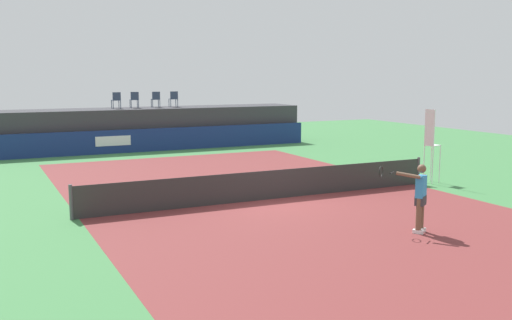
{
  "coord_description": "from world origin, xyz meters",
  "views": [
    {
      "loc": [
        -8.47,
        -16.5,
        4.0
      ],
      "look_at": [
        0.49,
        2.0,
        1.0
      ],
      "focal_mm": 40.87,
      "sensor_mm": 36.0,
      "label": 1
    }
  ],
  "objects_px": {
    "tennis_player": "(419,196)",
    "umpire_chair": "(431,141)",
    "spectator_chair_left": "(134,99)",
    "spectator_chair_far_left": "(116,99)",
    "net_post_far": "(418,171)",
    "net_post_near": "(71,202)",
    "spectator_chair_right": "(174,98)",
    "spectator_chair_center": "(156,99)",
    "tennis_ball": "(380,179)"
  },
  "relations": [
    {
      "from": "tennis_player",
      "to": "tennis_ball",
      "type": "height_order",
      "value": "tennis_player"
    },
    {
      "from": "spectator_chair_center",
      "to": "umpire_chair",
      "type": "height_order",
      "value": "spectator_chair_center"
    },
    {
      "from": "net_post_far",
      "to": "tennis_ball",
      "type": "bearing_deg",
      "value": 123.62
    },
    {
      "from": "spectator_chair_left",
      "to": "spectator_chair_center",
      "type": "relative_size",
      "value": 1.0
    },
    {
      "from": "spectator_chair_right",
      "to": "net_post_far",
      "type": "bearing_deg",
      "value": -74.14
    },
    {
      "from": "spectator_chair_far_left",
      "to": "tennis_ball",
      "type": "height_order",
      "value": "spectator_chair_far_left"
    },
    {
      "from": "net_post_far",
      "to": "tennis_ball",
      "type": "height_order",
      "value": "net_post_far"
    },
    {
      "from": "spectator_chair_left",
      "to": "umpire_chair",
      "type": "relative_size",
      "value": 0.32
    },
    {
      "from": "spectator_chair_center",
      "to": "umpire_chair",
      "type": "bearing_deg",
      "value": -68.8
    },
    {
      "from": "spectator_chair_far_left",
      "to": "umpire_chair",
      "type": "relative_size",
      "value": 0.32
    },
    {
      "from": "spectator_chair_right",
      "to": "tennis_ball",
      "type": "relative_size",
      "value": 13.06
    },
    {
      "from": "spectator_chair_far_left",
      "to": "net_post_near",
      "type": "height_order",
      "value": "spectator_chair_far_left"
    },
    {
      "from": "net_post_near",
      "to": "tennis_player",
      "type": "height_order",
      "value": "tennis_player"
    },
    {
      "from": "tennis_ball",
      "to": "net_post_far",
      "type": "bearing_deg",
      "value": -56.38
    },
    {
      "from": "spectator_chair_left",
      "to": "spectator_chair_center",
      "type": "distance_m",
      "value": 1.19
    },
    {
      "from": "spectator_chair_left",
      "to": "net_post_near",
      "type": "relative_size",
      "value": 0.89
    },
    {
      "from": "spectator_chair_left",
      "to": "spectator_chair_far_left",
      "type": "bearing_deg",
      "value": -168.75
    },
    {
      "from": "tennis_player",
      "to": "net_post_far",
      "type": "bearing_deg",
      "value": 48.79
    },
    {
      "from": "spectator_chair_left",
      "to": "spectator_chair_right",
      "type": "xyz_separation_m",
      "value": [
        2.25,
        -0.02,
        0.0
      ]
    },
    {
      "from": "spectator_chair_far_left",
      "to": "spectator_chair_center",
      "type": "height_order",
      "value": "same"
    },
    {
      "from": "spectator_chair_right",
      "to": "net_post_near",
      "type": "bearing_deg",
      "value": -117.33
    },
    {
      "from": "net_post_near",
      "to": "tennis_player",
      "type": "relative_size",
      "value": 0.56
    },
    {
      "from": "spectator_chair_far_left",
      "to": "tennis_player",
      "type": "height_order",
      "value": "spectator_chair_far_left"
    },
    {
      "from": "spectator_chair_left",
      "to": "net_post_near",
      "type": "xyz_separation_m",
      "value": [
        -5.75,
        -15.5,
        -2.19
      ]
    },
    {
      "from": "net_post_near",
      "to": "spectator_chair_center",
      "type": "bearing_deg",
      "value": 65.77
    },
    {
      "from": "spectator_chair_far_left",
      "to": "umpire_chair",
      "type": "distance_m",
      "value": 17.41
    },
    {
      "from": "spectator_chair_left",
      "to": "umpire_chair",
      "type": "distance_m",
      "value": 17.13
    },
    {
      "from": "spectator_chair_far_left",
      "to": "spectator_chair_left",
      "type": "height_order",
      "value": "same"
    },
    {
      "from": "tennis_ball",
      "to": "spectator_chair_center",
      "type": "bearing_deg",
      "value": 108.14
    },
    {
      "from": "tennis_ball",
      "to": "tennis_player",
      "type": "bearing_deg",
      "value": -120.38
    },
    {
      "from": "spectator_chair_center",
      "to": "spectator_chair_right",
      "type": "distance_m",
      "value": 1.06
    },
    {
      "from": "net_post_far",
      "to": "spectator_chair_left",
      "type": "bearing_deg",
      "value": 113.21
    },
    {
      "from": "spectator_chair_left",
      "to": "spectator_chair_right",
      "type": "distance_m",
      "value": 2.25
    },
    {
      "from": "spectator_chair_center",
      "to": "tennis_player",
      "type": "distance_m",
      "value": 20.75
    },
    {
      "from": "spectator_chair_center",
      "to": "spectator_chair_right",
      "type": "bearing_deg",
      "value": 3.33
    },
    {
      "from": "spectator_chair_center",
      "to": "net_post_far",
      "type": "bearing_deg",
      "value": -70.5
    },
    {
      "from": "umpire_chair",
      "to": "tennis_ball",
      "type": "height_order",
      "value": "umpire_chair"
    },
    {
      "from": "umpire_chair",
      "to": "tennis_player",
      "type": "relative_size",
      "value": 1.56
    },
    {
      "from": "spectator_chair_far_left",
      "to": "tennis_player",
      "type": "xyz_separation_m",
      "value": [
        3.11,
        -20.53,
        -1.73
      ]
    },
    {
      "from": "net_post_far",
      "to": "spectator_chair_right",
      "type": "bearing_deg",
      "value": 105.86
    },
    {
      "from": "spectator_chair_right",
      "to": "umpire_chair",
      "type": "height_order",
      "value": "spectator_chair_right"
    },
    {
      "from": "spectator_chair_far_left",
      "to": "net_post_far",
      "type": "relative_size",
      "value": 0.89
    },
    {
      "from": "spectator_chair_left",
      "to": "tennis_player",
      "type": "xyz_separation_m",
      "value": [
        2.06,
        -20.74,
        -1.73
      ]
    },
    {
      "from": "spectator_chair_center",
      "to": "tennis_player",
      "type": "height_order",
      "value": "spectator_chair_center"
    },
    {
      "from": "tennis_player",
      "to": "umpire_chair",
      "type": "bearing_deg",
      "value": 45.6
    },
    {
      "from": "spectator_chair_far_left",
      "to": "spectator_chair_right",
      "type": "height_order",
      "value": "same"
    },
    {
      "from": "spectator_chair_center",
      "to": "spectator_chair_left",
      "type": "bearing_deg",
      "value": 175.94
    },
    {
      "from": "spectator_chair_far_left",
      "to": "tennis_player",
      "type": "distance_m",
      "value": 20.84
    },
    {
      "from": "net_post_near",
      "to": "tennis_player",
      "type": "bearing_deg",
      "value": -33.85
    },
    {
      "from": "spectator_chair_far_left",
      "to": "net_post_far",
      "type": "bearing_deg",
      "value": -63.3
    }
  ]
}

